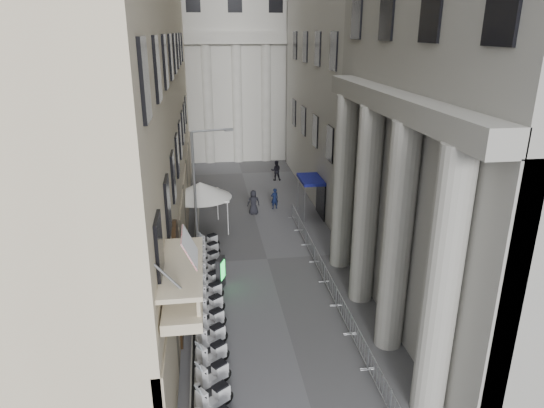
{
  "coord_description": "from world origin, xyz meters",
  "views": [
    {
      "loc": [
        -3.42,
        -7.5,
        13.22
      ],
      "look_at": [
        -0.06,
        16.64,
        4.5
      ],
      "focal_mm": 32.0,
      "sensor_mm": 36.0,
      "label": 1
    }
  ],
  "objects_px": {
    "security_tent": "(205,191)",
    "pedestrian_a": "(275,199)",
    "pedestrian_b": "(276,170)",
    "street_lamp": "(199,184)",
    "info_kiosk": "(221,273)"
  },
  "relations": [
    {
      "from": "security_tent",
      "to": "pedestrian_a",
      "type": "bearing_deg",
      "value": 35.29
    },
    {
      "from": "pedestrian_a",
      "to": "pedestrian_b",
      "type": "relative_size",
      "value": 0.89
    },
    {
      "from": "pedestrian_a",
      "to": "street_lamp",
      "type": "bearing_deg",
      "value": 36.49
    },
    {
      "from": "street_lamp",
      "to": "pedestrian_a",
      "type": "height_order",
      "value": "street_lamp"
    },
    {
      "from": "info_kiosk",
      "to": "pedestrian_b",
      "type": "distance_m",
      "value": 20.49
    },
    {
      "from": "street_lamp",
      "to": "info_kiosk",
      "type": "height_order",
      "value": "street_lamp"
    },
    {
      "from": "security_tent",
      "to": "pedestrian_a",
      "type": "relative_size",
      "value": 2.57
    },
    {
      "from": "info_kiosk",
      "to": "pedestrian_a",
      "type": "relative_size",
      "value": 1.07
    },
    {
      "from": "security_tent",
      "to": "info_kiosk",
      "type": "bearing_deg",
      "value": -85.39
    },
    {
      "from": "security_tent",
      "to": "pedestrian_a",
      "type": "height_order",
      "value": "security_tent"
    },
    {
      "from": "pedestrian_a",
      "to": "info_kiosk",
      "type": "bearing_deg",
      "value": 51.64
    },
    {
      "from": "street_lamp",
      "to": "pedestrian_a",
      "type": "distance_m",
      "value": 10.23
    },
    {
      "from": "security_tent",
      "to": "street_lamp",
      "type": "bearing_deg",
      "value": -94.64
    },
    {
      "from": "pedestrian_a",
      "to": "pedestrian_b",
      "type": "distance_m",
      "value": 7.76
    },
    {
      "from": "security_tent",
      "to": "street_lamp",
      "type": "distance_m",
      "value": 4.25
    }
  ]
}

